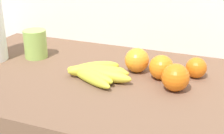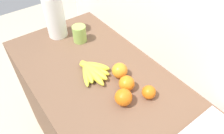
% 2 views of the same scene
% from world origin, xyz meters
% --- Properties ---
extents(wall_back, '(2.24, 0.06, 1.30)m').
position_xyz_m(wall_back, '(0.00, 0.34, 0.65)').
color(wall_back, silver).
rests_on(wall_back, ground).
extents(banana_bunch, '(0.21, 0.18, 0.04)m').
position_xyz_m(banana_bunch, '(-0.38, -0.02, 0.89)').
color(banana_bunch, gold).
rests_on(banana_bunch, counter).
extents(orange_back_right, '(0.08, 0.08, 0.08)m').
position_xyz_m(orange_back_right, '(-0.14, -0.01, 0.91)').
color(orange_back_right, orange).
rests_on(orange_back_right, counter).
extents(orange_front, '(0.07, 0.07, 0.07)m').
position_xyz_m(orange_front, '(-0.20, 0.06, 0.91)').
color(orange_front, orange).
rests_on(orange_front, counter).
extents(orange_far_right, '(0.08, 0.08, 0.08)m').
position_xyz_m(orange_far_right, '(-0.28, 0.08, 0.91)').
color(orange_far_right, orange).
rests_on(orange_far_right, counter).
extents(orange_right, '(0.06, 0.06, 0.06)m').
position_xyz_m(orange_right, '(-0.10, 0.11, 0.91)').
color(orange_right, orange).
rests_on(orange_right, counter).
extents(paper_towel_roll, '(0.12, 0.12, 0.29)m').
position_xyz_m(paper_towel_roll, '(-0.79, 0.00, 1.01)').
color(paper_towel_roll, white).
rests_on(paper_towel_roll, counter).
extents(mug, '(0.08, 0.08, 0.10)m').
position_xyz_m(mug, '(-0.66, 0.08, 0.92)').
color(mug, '#99BF56').
rests_on(mug, counter).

